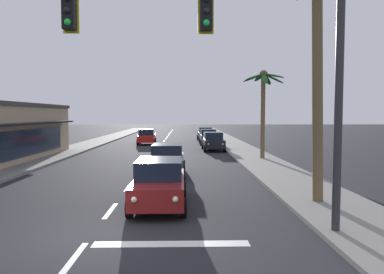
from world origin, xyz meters
TOP-DOWN VIEW (x-y plane):
  - ground_plane at (0.00, 0.00)m, footprint 220.00×220.00m
  - sidewalk_right at (7.80, 20.00)m, footprint 3.20×110.00m
  - sidewalk_left at (-7.80, 20.00)m, footprint 3.20×110.00m
  - lane_markings at (0.44, 20.15)m, footprint 4.28×88.67m
  - traffic_signal_mast at (3.32, -0.01)m, footprint 10.91×0.41m
  - sedan_lead_at_stop_bar at (1.64, 3.26)m, footprint 1.96×4.46m
  - sedan_third_in_queue at (1.60, 9.97)m, footprint 1.95×4.45m
  - sedan_oncoming_far at (-1.64, 30.49)m, footprint 2.05×4.49m
  - sedan_parked_nearest_kerb at (5.16, 23.40)m, footprint 1.99×4.47m
  - sedan_parked_mid_kerb at (5.16, 35.99)m, footprint 2.03×4.48m
  - sedan_parked_far_kerb at (5.15, 29.89)m, footprint 1.95×4.45m
  - palm_right_nearest at (7.27, 3.35)m, footprint 4.57×4.30m
  - palm_right_second at (8.22, 16.49)m, footprint 2.99×3.02m

SIDE VIEW (x-z plane):
  - ground_plane at x=0.00m, z-range 0.00..0.00m
  - lane_markings at x=0.44m, z-range 0.00..0.01m
  - sidewalk_right at x=7.80m, z-range 0.00..0.14m
  - sidewalk_left at x=-7.80m, z-range 0.00..0.14m
  - sedan_lead_at_stop_bar at x=1.64m, z-range 0.01..1.69m
  - sedan_third_in_queue at x=1.60m, z-range 0.01..1.69m
  - sedan_oncoming_far at x=-1.64m, z-range 0.01..1.69m
  - sedan_parked_nearest_kerb at x=5.16m, z-range 0.01..1.69m
  - sedan_parked_mid_kerb at x=5.16m, z-range 0.01..1.69m
  - sedan_parked_far_kerb at x=5.15m, z-range 0.01..1.69m
  - palm_right_second at x=8.22m, z-range 1.54..8.00m
  - traffic_signal_mast at x=3.32m, z-range 1.58..8.90m
  - palm_right_nearest at x=7.27m, z-range 1.85..11.13m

